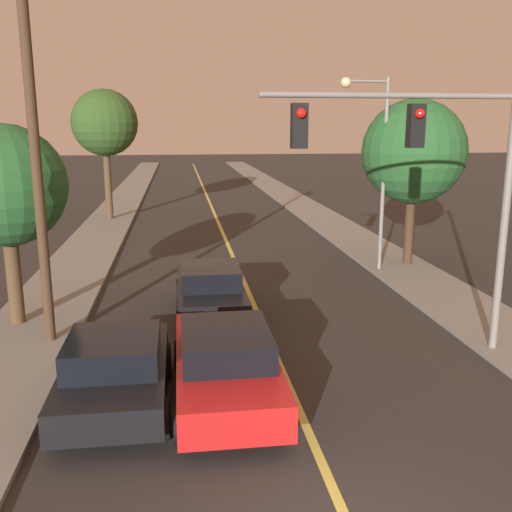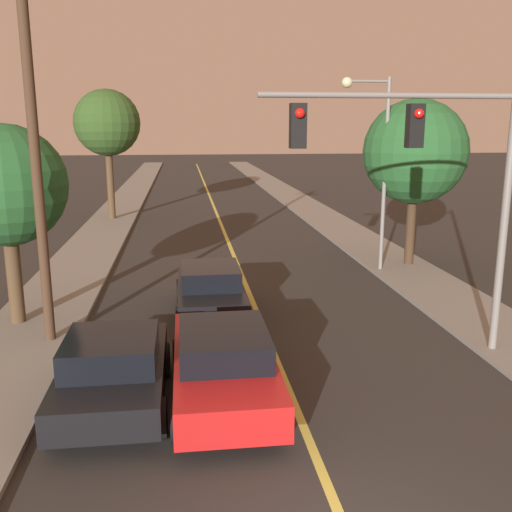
{
  "view_description": "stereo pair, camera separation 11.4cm",
  "coord_description": "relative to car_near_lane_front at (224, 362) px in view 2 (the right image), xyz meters",
  "views": [
    {
      "loc": [
        -2.1,
        -5.65,
        5.17
      ],
      "look_at": [
        0.0,
        9.75,
        1.6
      ],
      "focal_mm": 40.0,
      "sensor_mm": 36.0,
      "label": 1
    },
    {
      "loc": [
        -1.99,
        -5.66,
        5.17
      ],
      "look_at": [
        0.0,
        9.75,
        1.6
      ],
      "focal_mm": 40.0,
      "sensor_mm": 36.0,
      "label": 2
    }
  ],
  "objects": [
    {
      "name": "sidewalk_left",
      "position": [
        -4.61,
        31.52,
        -0.7
      ],
      "size": [
        2.5,
        80.0,
        0.12
      ],
      "color": "gray",
      "rests_on": "ground"
    },
    {
      "name": "utility_pole_left",
      "position": [
        -3.96,
        3.4,
        3.82
      ],
      "size": [
        1.6,
        0.24,
        8.59
      ],
      "color": "#422D1E",
      "rests_on": "ground"
    },
    {
      "name": "car_outer_lane_front",
      "position": [
        -2.05,
        -0.07,
        -0.01
      ],
      "size": [
        1.99,
        3.97,
        1.44
      ],
      "color": "black",
      "rests_on": "ground"
    },
    {
      "name": "car_near_lane_front",
      "position": [
        0.0,
        0.0,
        0.0
      ],
      "size": [
        1.98,
        4.7,
        1.47
      ],
      "color": "red",
      "rests_on": "ground"
    },
    {
      "name": "tree_left_near",
      "position": [
        -5.08,
        4.82,
        2.92
      ],
      "size": [
        3.06,
        3.06,
        5.12
      ],
      "color": "#4C3823",
      "rests_on": "ground"
    },
    {
      "name": "tree_right_near",
      "position": [
        7.65,
        9.74,
        3.47
      ],
      "size": [
        3.74,
        3.74,
        6.0
      ],
      "color": "#3D2B1C",
      "rests_on": "ground"
    },
    {
      "name": "traffic_signal_mast",
      "position": [
        4.51,
        1.5,
        3.62
      ],
      "size": [
        5.61,
        0.42,
        5.9
      ],
      "color": "slate",
      "rests_on": "ground"
    },
    {
      "name": "car_near_lane_second",
      "position": [
        0.0,
        4.96,
        0.0
      ],
      "size": [
        1.89,
        4.22,
        1.46
      ],
      "color": "black",
      "rests_on": "ground"
    },
    {
      "name": "sidewalk_right",
      "position": [
        7.22,
        31.52,
        -0.7
      ],
      "size": [
        2.5,
        80.0,
        0.12
      ],
      "color": "gray",
      "rests_on": "ground"
    },
    {
      "name": "streetlamp_right",
      "position": [
        5.91,
        9.07,
        3.65
      ],
      "size": [
        1.72,
        0.36,
        6.64
      ],
      "color": "slate",
      "rests_on": "ground"
    },
    {
      "name": "tree_left_far",
      "position": [
        -4.62,
        22.06,
        4.51
      ],
      "size": [
        3.54,
        3.54,
        6.97
      ],
      "color": "#4C3823",
      "rests_on": "ground"
    },
    {
      "name": "road_surface",
      "position": [
        1.31,
        31.52,
        -0.76
      ],
      "size": [
        9.32,
        80.0,
        0.01
      ],
      "color": "#2D2B28",
      "rests_on": "ground"
    }
  ]
}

